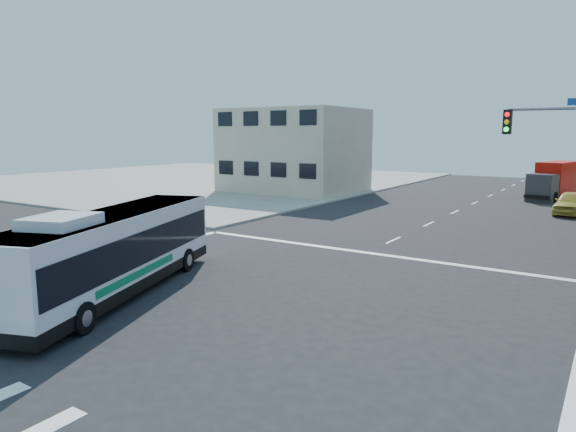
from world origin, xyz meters
The scene contains 6 objects.
ground centered at (0.00, 0.00, 0.00)m, with size 120.00×120.00×0.00m, color black.
sidewalk_nw centered at (-35.00, 35.00, 0.07)m, with size 50.00×50.00×0.15m, color gray.
building_west centered at (-17.02, 29.98, 4.01)m, with size 12.06×10.06×8.00m.
transit_bus centered at (-4.71, -1.25, 1.58)m, with size 5.91×11.08×3.24m.
box_truck centered at (5.10, 37.38, 1.57)m, with size 3.69×7.46×3.23m.
parked_car centered at (7.17, 28.38, 0.82)m, with size 1.94×4.81×1.64m, color gold.
Camera 1 is at (9.88, -12.61, 5.60)m, focal length 32.00 mm.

